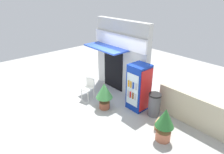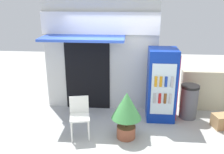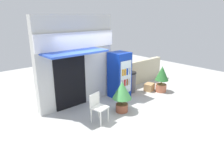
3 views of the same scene
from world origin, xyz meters
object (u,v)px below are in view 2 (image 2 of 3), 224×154
object	(u,v)px
plastic_chair	(79,114)
cardboard_box	(222,121)
drink_cooler	(162,85)
trash_bin	(189,101)
potted_plant_near_shop	(127,110)

from	to	relation	value
plastic_chair	cardboard_box	xyz separation A→B (m)	(3.22, 0.61, -0.37)
drink_cooler	trash_bin	size ratio (longest dim) A/B	2.05
plastic_chair	trash_bin	bearing A→B (deg)	22.63
plastic_chair	potted_plant_near_shop	xyz separation A→B (m)	(1.00, 0.00, 0.13)
potted_plant_near_shop	drink_cooler	bearing A→B (deg)	50.03
potted_plant_near_shop	trash_bin	bearing A→B (deg)	34.62
drink_cooler	cardboard_box	world-z (taller)	drink_cooler
plastic_chair	potted_plant_near_shop	size ratio (longest dim) A/B	0.85
drink_cooler	trash_bin	xyz separation A→B (m)	(0.70, 0.07, -0.45)
drink_cooler	cardboard_box	size ratio (longest dim) A/B	4.27
drink_cooler	trash_bin	bearing A→B (deg)	5.90
plastic_chair	potted_plant_near_shop	world-z (taller)	potted_plant_near_shop
plastic_chair	trash_bin	xyz separation A→B (m)	(2.53, 1.05, -0.10)
potted_plant_near_shop	cardboard_box	world-z (taller)	potted_plant_near_shop
trash_bin	potted_plant_near_shop	bearing A→B (deg)	-145.38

